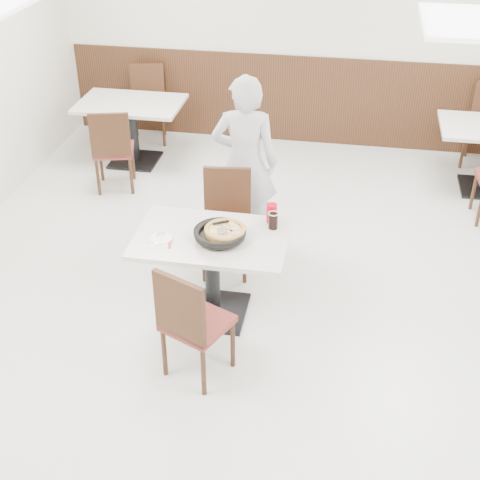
% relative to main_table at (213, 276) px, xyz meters
% --- Properties ---
extents(floor, '(7.00, 7.00, 0.00)m').
position_rel_main_table_xyz_m(floor, '(0.36, 0.20, -0.38)').
color(floor, '#B7B8B3').
rests_on(floor, ground).
extents(wall_back, '(6.00, 0.04, 2.80)m').
position_rel_main_table_xyz_m(wall_back, '(0.36, 3.70, 1.02)').
color(wall_back, beige).
rests_on(wall_back, floor).
extents(wainscot_back, '(5.90, 0.03, 1.10)m').
position_rel_main_table_xyz_m(wainscot_back, '(0.36, 3.68, 0.18)').
color(wainscot_back, black).
rests_on(wainscot_back, floor).
extents(main_table, '(1.27, 0.91, 0.75)m').
position_rel_main_table_xyz_m(main_table, '(0.00, 0.00, 0.00)').
color(main_table, beige).
rests_on(main_table, floor).
extents(chair_near, '(0.56, 0.56, 0.95)m').
position_rel_main_table_xyz_m(chair_near, '(0.04, -0.70, 0.10)').
color(chair_near, black).
rests_on(chair_near, floor).
extents(chair_far, '(0.46, 0.46, 0.95)m').
position_rel_main_table_xyz_m(chair_far, '(-0.02, 0.63, 0.10)').
color(chair_far, black).
rests_on(chair_far, floor).
extents(trivet, '(0.14, 0.14, 0.04)m').
position_rel_main_table_xyz_m(trivet, '(0.09, -0.02, 0.39)').
color(trivet, black).
rests_on(trivet, main_table).
extents(pizza_pan, '(0.43, 0.43, 0.01)m').
position_rel_main_table_xyz_m(pizza_pan, '(0.08, -0.04, 0.42)').
color(pizza_pan, black).
rests_on(pizza_pan, trivet).
extents(pizza, '(0.35, 0.35, 0.02)m').
position_rel_main_table_xyz_m(pizza, '(0.11, -0.01, 0.44)').
color(pizza, '#C78B40').
rests_on(pizza, pizza_pan).
extents(pizza_server, '(0.09, 0.10, 0.00)m').
position_rel_main_table_xyz_m(pizza_server, '(0.10, -0.05, 0.47)').
color(pizza_server, silver).
rests_on(pizza_server, pizza).
extents(napkin, '(0.19, 0.19, 0.00)m').
position_rel_main_table_xyz_m(napkin, '(-0.37, -0.16, 0.38)').
color(napkin, white).
rests_on(napkin, main_table).
extents(side_plate, '(0.20, 0.20, 0.01)m').
position_rel_main_table_xyz_m(side_plate, '(-0.38, -0.11, 0.38)').
color(side_plate, white).
rests_on(side_plate, napkin).
extents(fork, '(0.03, 0.17, 0.00)m').
position_rel_main_table_xyz_m(fork, '(-0.37, -0.14, 0.39)').
color(fork, silver).
rests_on(fork, side_plate).
extents(cola_glass, '(0.08, 0.08, 0.13)m').
position_rel_main_table_xyz_m(cola_glass, '(0.46, 0.21, 0.44)').
color(cola_glass, black).
rests_on(cola_glass, main_table).
extents(red_cup, '(0.09, 0.09, 0.16)m').
position_rel_main_table_xyz_m(red_cup, '(0.43, 0.31, 0.45)').
color(red_cup, '#C20010').
rests_on(red_cup, main_table).
extents(diner_person, '(0.64, 0.44, 1.67)m').
position_rel_main_table_xyz_m(diner_person, '(0.06, 1.17, 0.46)').
color(diner_person, '#BBBBC0').
rests_on(diner_person, floor).
extents(bg_table_left, '(1.24, 0.85, 0.75)m').
position_rel_main_table_xyz_m(bg_table_left, '(-1.56, 2.71, 0.00)').
color(bg_table_left, beige).
rests_on(bg_table_left, floor).
extents(bg_chair_left_near, '(0.51, 0.51, 0.95)m').
position_rel_main_table_xyz_m(bg_chair_left_near, '(-1.55, 2.03, 0.10)').
color(bg_chair_left_near, black).
rests_on(bg_chair_left_near, floor).
extents(bg_chair_left_far, '(0.52, 0.52, 0.95)m').
position_rel_main_table_xyz_m(bg_chair_left_far, '(-1.55, 3.34, 0.10)').
color(bg_chair_left_far, black).
rests_on(bg_chair_left_far, floor).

